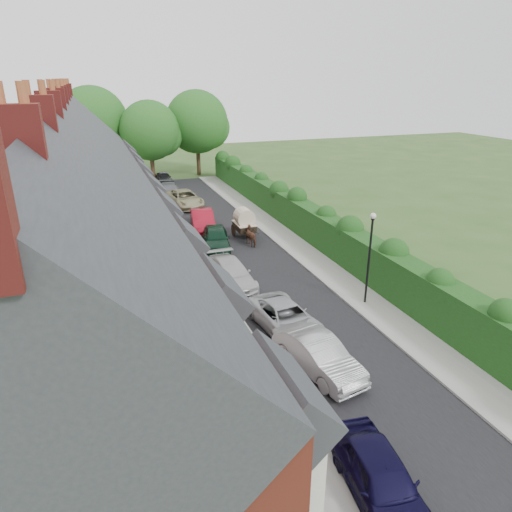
{
  "coord_description": "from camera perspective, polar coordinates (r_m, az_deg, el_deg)",
  "views": [
    {
      "loc": [
        -9.75,
        -14.97,
        11.55
      ],
      "look_at": [
        -1.68,
        7.49,
        2.2
      ],
      "focal_mm": 32.0,
      "sensor_mm": 36.0,
      "label": 1
    }
  ],
  "objects": [
    {
      "name": "terrace_row",
      "position": [
        25.96,
        -21.5,
        4.06
      ],
      "size": [
        9.05,
        40.5,
        11.5
      ],
      "color": "maroon",
      "rests_on": "ground"
    },
    {
      "name": "car_silver_b",
      "position": [
        22.37,
        3.72,
        -7.71
      ],
      "size": [
        2.81,
        5.18,
        1.38
      ],
      "primitive_type": "imported",
      "rotation": [
        0.0,
        0.0,
        0.11
      ],
      "color": "#ACAFB4",
      "rests_on": "ground"
    },
    {
      "name": "kerb_house_side",
      "position": [
        29.07,
        -5.83,
        -2.0
      ],
      "size": [
        0.18,
        58.0,
        0.13
      ],
      "primitive_type": "cube",
      "color": "#969691",
      "rests_on": "ground"
    },
    {
      "name": "horse_cart",
      "position": [
        34.94,
        -1.48,
        4.4
      ],
      "size": [
        1.47,
        3.25,
        2.34
      ],
      "color": "black",
      "rests_on": "ground"
    },
    {
      "name": "car_white",
      "position": [
        26.97,
        -3.15,
        -2.25
      ],
      "size": [
        2.18,
        5.18,
        1.49
      ],
      "primitive_type": "imported",
      "rotation": [
        0.0,
        0.0,
        0.02
      ],
      "color": "#BABABA",
      "rests_on": "ground"
    },
    {
      "name": "ground",
      "position": [
        21.27,
        11.4,
        -11.97
      ],
      "size": [
        140.0,
        140.0,
        0.0
      ],
      "primitive_type": "plane",
      "color": "#2D4C1E",
      "rests_on": "ground"
    },
    {
      "name": "pavement_house_side",
      "position": [
        28.91,
        -7.36,
        -2.21
      ],
      "size": [
        1.7,
        58.0,
        0.12
      ],
      "primitive_type": "cube",
      "color": "gray",
      "rests_on": "ground"
    },
    {
      "name": "car_grey",
      "position": [
        47.62,
        -10.81,
        7.93
      ],
      "size": [
        2.67,
        5.45,
        1.53
      ],
      "primitive_type": "imported",
      "rotation": [
        0.0,
        0.0,
        -0.1
      ],
      "color": "slate",
      "rests_on": "ground"
    },
    {
      "name": "car_silver_a",
      "position": [
        19.64,
        7.78,
        -12.14
      ],
      "size": [
        2.53,
        4.89,
        1.54
      ],
      "primitive_type": "imported",
      "rotation": [
        0.0,
        0.0,
        0.2
      ],
      "color": "#99999D",
      "rests_on": "ground"
    },
    {
      "name": "tree_far_back",
      "position": [
        58.27,
        -19.27,
        15.41
      ],
      "size": [
        8.4,
        8.0,
        10.82
      ],
      "color": "#332316",
      "rests_on": "ground"
    },
    {
      "name": "road",
      "position": [
        29.89,
        -0.15,
        -1.32
      ],
      "size": [
        6.0,
        58.0,
        0.02
      ],
      "primitive_type": "cube",
      "color": "black",
      "rests_on": "ground"
    },
    {
      "name": "kerb_hedge_side",
      "position": [
        30.95,
        5.18,
        -0.48
      ],
      "size": [
        0.18,
        58.0,
        0.13
      ],
      "primitive_type": "cube",
      "color": "#969691",
      "rests_on": "ground"
    },
    {
      "name": "horse",
      "position": [
        33.52,
        -0.5,
        2.51
      ],
      "size": [
        0.99,
        1.75,
        1.4
      ],
      "primitive_type": "imported",
      "rotation": [
        0.0,
        0.0,
        3.29
      ],
      "color": "#562F1F",
      "rests_on": "ground"
    },
    {
      "name": "car_navy",
      "position": [
        15.1,
        15.32,
        -25.23
      ],
      "size": [
        2.34,
        4.64,
        1.51
      ],
      "primitive_type": "imported",
      "rotation": [
        0.0,
        0.0,
        -0.13
      ],
      "color": "black",
      "rests_on": "ground"
    },
    {
      "name": "car_beige",
      "position": [
        44.44,
        -8.9,
        7.11
      ],
      "size": [
        3.17,
        5.82,
        1.55
      ],
      "primitive_type": "imported",
      "rotation": [
        0.0,
        0.0,
        0.11
      ],
      "color": "tan",
      "rests_on": "ground"
    },
    {
      "name": "car_green",
      "position": [
        33.03,
        -5.0,
        2.27
      ],
      "size": [
        2.71,
        4.82,
        1.55
      ],
      "primitive_type": "imported",
      "rotation": [
        0.0,
        0.0,
        -0.2
      ],
      "color": "black",
      "rests_on": "ground"
    },
    {
      "name": "tree_far_right",
      "position": [
        58.77,
        -7.05,
        16.14
      ],
      "size": [
        7.98,
        7.6,
        10.31
      ],
      "color": "#332316",
      "rests_on": "ground"
    },
    {
      "name": "car_black",
      "position": [
        55.11,
        -11.43,
        9.57
      ],
      "size": [
        1.88,
        3.94,
        1.3
      ],
      "primitive_type": "imported",
      "rotation": [
        0.0,
        0.0,
        0.09
      ],
      "color": "black",
      "rests_on": "ground"
    },
    {
      "name": "car_red",
      "position": [
        37.25,
        -6.7,
        4.48
      ],
      "size": [
        2.39,
        5.09,
        1.61
      ],
      "primitive_type": "imported",
      "rotation": [
        0.0,
        0.0,
        -0.14
      ],
      "color": "maroon",
      "rests_on": "ground"
    },
    {
      "name": "lamppost",
      "position": [
        24.51,
        14.07,
        1.05
      ],
      "size": [
        0.32,
        0.32,
        5.16
      ],
      "color": "black",
      "rests_on": "ground"
    },
    {
      "name": "tree_far_left",
      "position": [
        55.81,
        -12.79,
        14.89
      ],
      "size": [
        7.14,
        6.8,
        9.29
      ],
      "color": "#332316",
      "rests_on": "ground"
    },
    {
      "name": "garden_wall_row",
      "position": [
        27.67,
        -8.96,
        -2.51
      ],
      "size": [
        0.35,
        40.35,
        1.1
      ],
      "color": "maroon",
      "rests_on": "ground"
    },
    {
      "name": "hedge",
      "position": [
        31.67,
        9.96,
        2.76
      ],
      "size": [
        2.1,
        58.0,
        2.85
      ],
      "color": "#173410",
      "rests_on": "ground"
    },
    {
      "name": "pavement_hedge_side",
      "position": [
        31.38,
        6.92,
        -0.25
      ],
      "size": [
        2.2,
        58.0,
        0.12
      ],
      "primitive_type": "cube",
      "color": "gray",
      "rests_on": "ground"
    }
  ]
}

